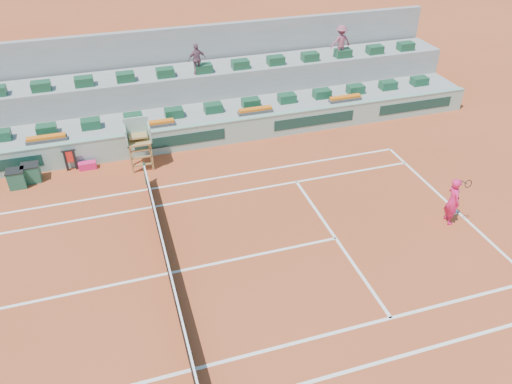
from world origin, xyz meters
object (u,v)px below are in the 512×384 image
umpire_chair (138,137)px  tennis_player (453,201)px  player_bag (87,166)px  drink_cooler_a (31,173)px

umpire_chair → tennis_player: size_ratio=1.05×
player_bag → umpire_chair: (2.44, -0.55, 1.37)m
drink_cooler_a → tennis_player: size_ratio=0.37×
umpire_chair → drink_cooler_a: size_ratio=2.86×
drink_cooler_a → tennis_player: tennis_player is taller
tennis_player → umpire_chair: bearing=144.7°
umpire_chair → tennis_player: 13.61m
tennis_player → drink_cooler_a: bearing=153.1°
drink_cooler_a → umpire_chair: bearing=-2.6°
player_bag → drink_cooler_a: 2.39m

